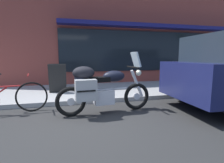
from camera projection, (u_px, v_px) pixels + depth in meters
The scene contains 5 objects.
ground_plane at pixel (76, 121), 3.53m from camera, with size 80.00×80.00×0.00m, color #292929.
storefront_building at pixel (221, 18), 9.15m from camera, with size 23.56×0.90×6.79m.
touring_motorcycle at pixel (101, 87), 3.93m from camera, with size 2.24×0.78×1.41m.
parked_bicycle at pixel (7, 98), 3.93m from camera, with size 1.70×0.48×0.95m.
sandwich_board_sign at pixel (58, 78), 5.75m from camera, with size 0.55×0.41×0.93m.
Camera 1 is at (-0.13, -3.46, 1.30)m, focal length 28.02 mm.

